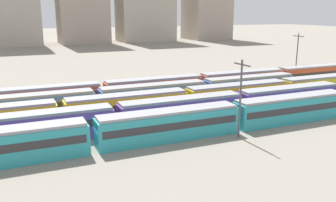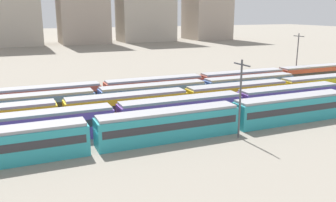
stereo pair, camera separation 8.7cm
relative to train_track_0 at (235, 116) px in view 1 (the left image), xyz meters
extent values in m
plane|color=gray|center=(-17.83, 10.40, -1.90)|extent=(600.00, 600.00, 0.00)
cube|color=teal|center=(-9.45, 0.00, -0.20)|extent=(18.00, 3.00, 3.40)
cube|color=#2D2D33|center=(-9.45, 0.00, 0.20)|extent=(17.20, 3.06, 0.90)
cube|color=#939399|center=(-9.45, 0.00, 1.67)|extent=(17.60, 2.70, 0.35)
cube|color=teal|center=(9.45, 0.00, -0.20)|extent=(18.00, 3.00, 3.40)
cube|color=#2D2D33|center=(9.45, 0.00, 0.20)|extent=(17.20, 3.06, 0.90)
cube|color=#939399|center=(9.45, 0.00, 1.67)|extent=(17.60, 2.70, 0.35)
cube|color=#6B429E|center=(-24.21, 5.20, -0.20)|extent=(18.00, 3.00, 3.40)
cube|color=#2D2D33|center=(-24.21, 5.20, 0.20)|extent=(17.20, 3.06, 0.90)
cube|color=#939399|center=(-24.21, 5.20, 1.67)|extent=(17.60, 2.70, 0.35)
cube|color=#6B429E|center=(-5.31, 5.20, -0.20)|extent=(18.00, 3.00, 3.40)
cube|color=#2D2D33|center=(-5.31, 5.20, 0.20)|extent=(17.20, 3.06, 0.90)
cube|color=#939399|center=(-5.31, 5.20, 1.67)|extent=(17.60, 2.70, 0.35)
cube|color=#6B429E|center=(13.59, 5.20, -0.20)|extent=(18.00, 3.00, 3.40)
cube|color=#2D2D33|center=(13.59, 5.20, 0.20)|extent=(17.20, 3.06, 0.90)
cube|color=#939399|center=(13.59, 5.20, 1.67)|extent=(17.60, 2.70, 0.35)
cube|color=yellow|center=(-11.55, 10.40, -0.20)|extent=(18.00, 3.00, 3.40)
cube|color=#2D2D33|center=(-11.55, 10.40, 0.20)|extent=(17.20, 3.06, 0.90)
cube|color=#939399|center=(-11.55, 10.40, 1.67)|extent=(17.60, 2.70, 0.35)
cube|color=yellow|center=(7.35, 10.40, -0.20)|extent=(18.00, 3.00, 3.40)
cube|color=#2D2D33|center=(7.35, 10.40, 0.20)|extent=(17.20, 3.06, 0.90)
cube|color=#939399|center=(7.35, 10.40, 1.67)|extent=(17.60, 2.70, 0.35)
cube|color=yellow|center=(26.25, 10.40, -0.20)|extent=(18.00, 3.00, 3.40)
cube|color=#2D2D33|center=(26.25, 10.40, 0.20)|extent=(17.20, 3.06, 0.90)
cube|color=#939399|center=(26.25, 10.40, 1.67)|extent=(17.60, 2.70, 0.35)
cube|color=#4C70BC|center=(-24.41, 15.60, -0.20)|extent=(18.00, 3.00, 3.40)
cube|color=#2D2D33|center=(-24.41, 15.60, 0.20)|extent=(17.20, 3.06, 0.90)
cube|color=#939399|center=(-24.41, 15.60, 1.67)|extent=(17.60, 2.70, 0.35)
cube|color=#4C70BC|center=(-5.51, 15.60, -0.20)|extent=(18.00, 3.00, 3.40)
cube|color=#2D2D33|center=(-5.51, 15.60, 0.20)|extent=(17.20, 3.06, 0.90)
cube|color=#939399|center=(-5.51, 15.60, 1.67)|extent=(17.60, 2.70, 0.35)
cube|color=#4C70BC|center=(13.39, 15.60, -0.20)|extent=(18.00, 3.00, 3.40)
cube|color=#2D2D33|center=(13.39, 15.60, 0.20)|extent=(17.20, 3.06, 0.90)
cube|color=#939399|center=(13.39, 15.60, 1.67)|extent=(17.60, 2.70, 0.35)
cube|color=#BC4C38|center=(-22.29, 20.80, -0.20)|extent=(18.00, 3.00, 3.40)
cube|color=#2D2D33|center=(-22.29, 20.80, 0.20)|extent=(17.20, 3.06, 0.90)
cube|color=#939399|center=(-22.29, 20.80, 1.67)|extent=(17.60, 2.70, 0.35)
cube|color=#BC4C38|center=(-3.39, 20.80, -0.20)|extent=(18.00, 3.00, 3.40)
cube|color=#2D2D33|center=(-3.39, 20.80, 0.20)|extent=(17.20, 3.06, 0.90)
cube|color=#939399|center=(-3.39, 20.80, 1.67)|extent=(17.60, 2.70, 0.35)
cube|color=#BC4C38|center=(15.51, 20.80, -0.20)|extent=(18.00, 3.00, 3.40)
cube|color=#2D2D33|center=(15.51, 20.80, 0.20)|extent=(17.20, 3.06, 0.90)
cube|color=#939399|center=(15.51, 20.80, 1.67)|extent=(17.60, 2.70, 0.35)
cube|color=#BC4C38|center=(34.41, 20.80, -0.20)|extent=(18.00, 3.00, 3.40)
cube|color=#2D2D33|center=(34.41, 20.80, 0.20)|extent=(17.20, 3.06, 0.90)
cube|color=#939399|center=(34.41, 20.80, 1.67)|extent=(17.60, 2.70, 0.35)
cylinder|color=#4C4C51|center=(-1.21, -2.77, 2.98)|extent=(0.24, 0.24, 9.77)
cube|color=#47474C|center=(-1.21, -2.77, 7.26)|extent=(0.16, 3.20, 0.16)
cylinder|color=#4C4C51|center=(31.97, 23.95, 3.38)|extent=(0.24, 0.24, 10.57)
cube|color=#47474C|center=(31.97, 23.95, 8.06)|extent=(0.16, 3.20, 0.16)
camera|label=1|loc=(-26.05, -38.30, 13.45)|focal=38.40mm
camera|label=2|loc=(-25.97, -38.33, 13.45)|focal=38.40mm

